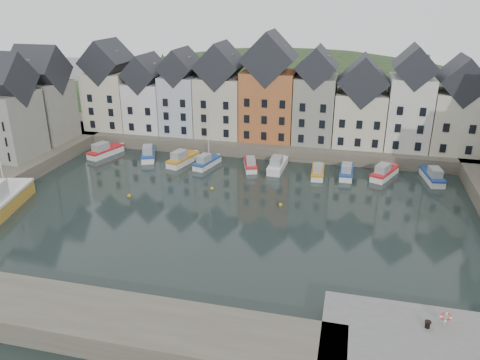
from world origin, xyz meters
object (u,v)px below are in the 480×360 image
(boat_a, at_px, (105,151))
(mooring_bollard, at_px, (428,324))
(life_ring_post, at_px, (446,317))
(boat_d, at_px, (207,162))

(boat_a, relative_size, mooring_bollard, 12.55)
(boat_a, height_order, life_ring_post, life_ring_post)
(boat_a, relative_size, life_ring_post, 5.40)
(boat_a, distance_m, life_ring_post, 59.19)
(mooring_bollard, bearing_deg, life_ring_post, 19.58)
(boat_d, bearing_deg, boat_a, -169.75)
(life_ring_post, bearing_deg, boat_a, 143.50)
(life_ring_post, bearing_deg, mooring_bollard, -160.42)
(life_ring_post, bearing_deg, boat_d, 130.79)
(boat_d, relative_size, life_ring_post, 8.83)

